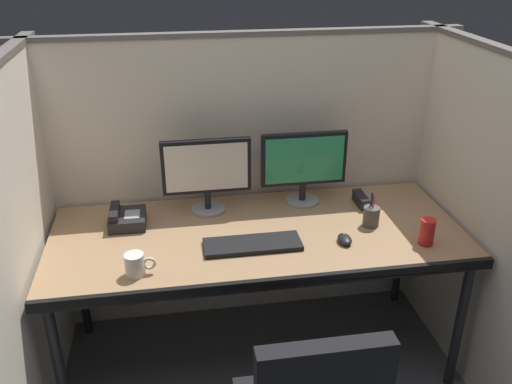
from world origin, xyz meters
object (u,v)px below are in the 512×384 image
desk_phone (126,218)px  monitor_left (207,171)px  keyboard_main (253,244)px  red_stapler (361,200)px  pen_cup (371,216)px  desk (258,242)px  coffee_mug (136,265)px  monitor_right (304,163)px  computer_mouse (345,239)px  soda_can (427,232)px

desk_phone → monitor_left: bearing=11.6°
monitor_left → keyboard_main: 0.46m
keyboard_main → red_stapler: bearing=27.4°
pen_cup → keyboard_main: bearing=-170.2°
monitor_left → red_stapler: 0.80m
pen_cup → red_stapler: bearing=83.1°
monitor_left → keyboard_main: monitor_left is taller
desk → coffee_mug: (-0.54, -0.25, 0.10)m
monitor_left → coffee_mug: bearing=-123.1°
desk_phone → monitor_right: bearing=6.3°
monitor_right → desk_phone: size_ratio=2.26×
computer_mouse → desk: bearing=158.0°
monitor_left → soda_can: bearing=-27.2°
pen_cup → desk_phone: bearing=170.3°
desk → keyboard_main: keyboard_main is taller
keyboard_main → desk_phone: desk_phone is taller
pen_cup → monitor_right: bearing=131.7°
desk → monitor_left: bearing=128.7°
monitor_right → red_stapler: (0.29, -0.08, -0.19)m
monitor_right → soda_can: monitor_right is taller
monitor_right → pen_cup: 0.43m
monitor_right → pen_cup: (0.26, -0.29, -0.17)m
monitor_right → coffee_mug: size_ratio=3.41×
pen_cup → computer_mouse: bearing=-141.9°
computer_mouse → desk_phone: 1.02m
computer_mouse → pen_cup: size_ratio=0.57×
desk_phone → red_stapler: (1.16, 0.02, -0.01)m
monitor_right → computer_mouse: size_ratio=4.48×
computer_mouse → desk_phone: desk_phone is taller
desk → soda_can: soda_can is taller
monitor_right → coffee_mug: 0.99m
desk → red_stapler: red_stapler is taller
monitor_left → computer_mouse: size_ratio=4.48×
desk → keyboard_main: (-0.04, -0.12, 0.06)m
desk → monitor_right: bearing=45.1°
desk → computer_mouse: bearing=-22.0°
coffee_mug → keyboard_main: bearing=15.5°
monitor_left → keyboard_main: bearing=-66.4°
red_stapler → desk: bearing=-160.5°
pen_cup → desk_phone: pen_cup is taller
monitor_right → keyboard_main: 0.55m
coffee_mug → pen_cup: pen_cup is taller
pen_cup → soda_can: (0.18, -0.20, 0.01)m
keyboard_main → desk_phone: (-0.56, 0.29, 0.02)m
red_stapler → soda_can: soda_can is taller
monitor_left → soda_can: monitor_left is taller
monitor_left → soda_can: (0.93, -0.48, -0.15)m
soda_can → computer_mouse: bearing=169.0°
desk_phone → desk: bearing=-16.6°
keyboard_main → coffee_mug: bearing=-164.5°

